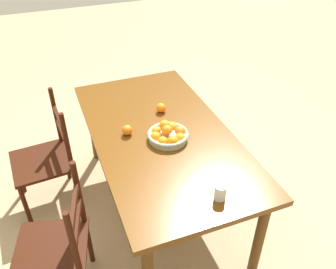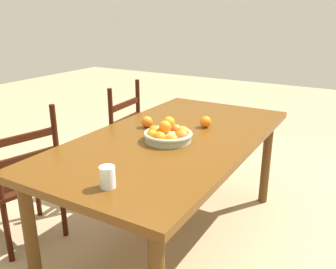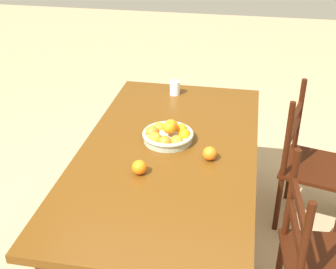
# 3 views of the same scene
# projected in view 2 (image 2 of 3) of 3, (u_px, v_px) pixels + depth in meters

# --- Properties ---
(ground_plane) EXTENTS (12.00, 12.00, 0.00)m
(ground_plane) POSITION_uv_depth(u_px,v_px,m) (173.00, 238.00, 2.46)
(ground_plane) COLOR tan
(dining_table) EXTENTS (1.84, 0.97, 0.75)m
(dining_table) POSITION_uv_depth(u_px,v_px,m) (173.00, 147.00, 2.24)
(dining_table) COLOR #58320D
(dining_table) RESTS_ON ground
(chair_near_window) EXTENTS (0.49, 0.49, 0.95)m
(chair_near_window) POSITION_uv_depth(u_px,v_px,m) (111.00, 141.00, 3.04)
(chair_near_window) COLOR black
(chair_near_window) RESTS_ON ground
(chair_by_cabinet) EXTENTS (0.53, 0.53, 0.94)m
(chair_by_cabinet) POSITION_uv_depth(u_px,v_px,m) (22.00, 181.00, 2.32)
(chair_by_cabinet) COLOR black
(chair_by_cabinet) RESTS_ON ground
(fruit_bowl) EXTENTS (0.29, 0.29, 0.14)m
(fruit_bowl) POSITION_uv_depth(u_px,v_px,m) (168.00, 135.00, 2.11)
(fruit_bowl) COLOR #A1AC93
(fruit_bowl) RESTS_ON dining_table
(orange_loose_0) EXTENTS (0.08, 0.08, 0.08)m
(orange_loose_0) POSITION_uv_depth(u_px,v_px,m) (147.00, 122.00, 2.37)
(orange_loose_0) COLOR orange
(orange_loose_0) RESTS_ON dining_table
(orange_loose_1) EXTENTS (0.08, 0.08, 0.08)m
(orange_loose_1) POSITION_uv_depth(u_px,v_px,m) (205.00, 122.00, 2.37)
(orange_loose_1) COLOR orange
(orange_loose_1) RESTS_ON dining_table
(drinking_glass) EXTENTS (0.07, 0.07, 0.10)m
(drinking_glass) POSITION_uv_depth(u_px,v_px,m) (107.00, 177.00, 1.55)
(drinking_glass) COLOR silver
(drinking_glass) RESTS_ON dining_table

